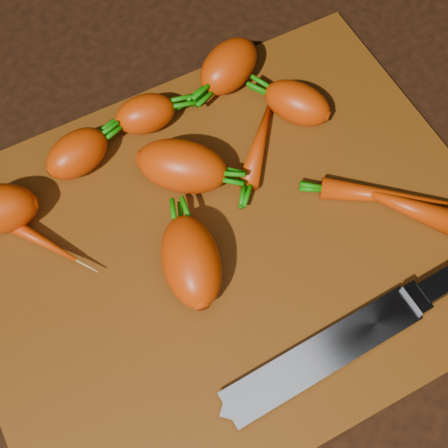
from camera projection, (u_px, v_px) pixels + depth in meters
name	position (u px, v px, depth m)	size (l,w,h in m)	color
ground	(229.00, 248.00, 0.61)	(2.00, 2.00, 0.01)	black
cutting_board	(229.00, 243.00, 0.60)	(0.50, 0.40, 0.01)	#502706
carrot_0	(77.00, 154.00, 0.62)	(0.07, 0.04, 0.04)	#C03607
carrot_1	(0.00, 209.00, 0.59)	(0.07, 0.05, 0.05)	#C03607
carrot_2	(182.00, 166.00, 0.60)	(0.09, 0.05, 0.05)	#C03607
carrot_3	(191.00, 261.00, 0.56)	(0.09, 0.05, 0.05)	#C03607
carrot_4	(229.00, 66.00, 0.66)	(0.08, 0.05, 0.05)	#C03607
carrot_5	(145.00, 114.00, 0.64)	(0.06, 0.04, 0.04)	#C03607
carrot_6	(297.00, 103.00, 0.64)	(0.07, 0.04, 0.04)	#C03607
carrot_7	(259.00, 142.00, 0.63)	(0.10, 0.02, 0.02)	#C03607
carrot_8	(385.00, 196.00, 0.61)	(0.12, 0.02, 0.02)	#C03607
carrot_9	(408.00, 207.00, 0.60)	(0.11, 0.03, 0.03)	#C03607
carrot_10	(23.00, 230.00, 0.59)	(0.12, 0.02, 0.02)	#C03607
knife	(341.00, 344.00, 0.55)	(0.31, 0.04, 0.02)	gray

